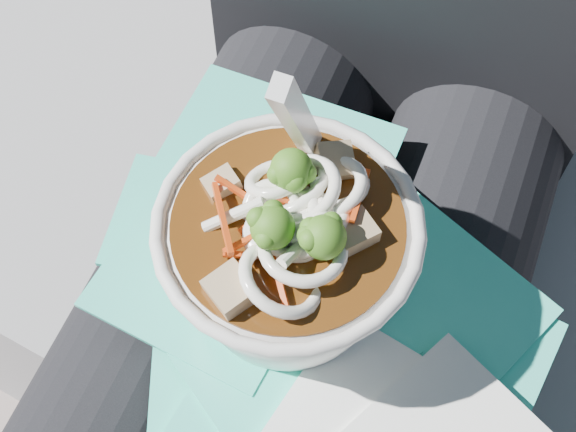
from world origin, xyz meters
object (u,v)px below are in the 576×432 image
at_px(udon_bowl, 289,249).
at_px(stone_ledge, 338,309).
at_px(person_body, 335,217).
at_px(lap, 293,330).
at_px(plastic_bag, 303,346).

bearing_deg(udon_bowl, stone_ledge, 89.69).
bearing_deg(person_body, stone_ledge, 90.00).
height_order(lap, plastic_bag, plastic_bag).
distance_m(lap, udon_bowl, 0.16).
xyz_separation_m(stone_ledge, lap, (0.00, -0.15, 0.29)).
xyz_separation_m(person_body, plastic_bag, (0.02, -0.13, 0.06)).
bearing_deg(person_body, plastic_bag, -80.49).
bearing_deg(plastic_bag, person_body, 99.51).
distance_m(stone_ledge, plastic_bag, 0.42).
bearing_deg(stone_ledge, plastic_bag, -83.34).
bearing_deg(lap, plastic_bag, -61.06).
distance_m(lap, person_body, 0.10).
height_order(stone_ledge, plastic_bag, plastic_bag).
height_order(stone_ledge, udon_bowl, udon_bowl).
bearing_deg(stone_ledge, lap, -90.00).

